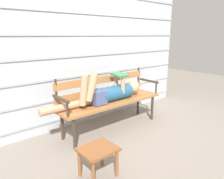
% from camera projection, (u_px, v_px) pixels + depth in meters
% --- Properties ---
extents(ground_plane, '(12.00, 12.00, 0.00)m').
position_uv_depth(ground_plane, '(116.00, 130.00, 3.29)').
color(ground_plane, gray).
extents(house_siding, '(4.29, 0.08, 2.59)m').
position_uv_depth(house_siding, '(91.00, 45.00, 3.45)').
color(house_siding, '#B2BCC6').
rests_on(house_siding, ground).
extents(park_bench, '(1.77, 0.45, 0.88)m').
position_uv_depth(park_bench, '(109.00, 97.00, 3.29)').
color(park_bench, '#9E6638').
rests_on(park_bench, ground).
extents(reclining_person, '(1.69, 0.26, 0.51)m').
position_uv_depth(reclining_person, '(109.00, 92.00, 3.18)').
color(reclining_person, '#23567A').
extents(footstool, '(0.37, 0.31, 0.33)m').
position_uv_depth(footstool, '(98.00, 154.00, 2.16)').
color(footstool, brown).
rests_on(footstool, ground).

